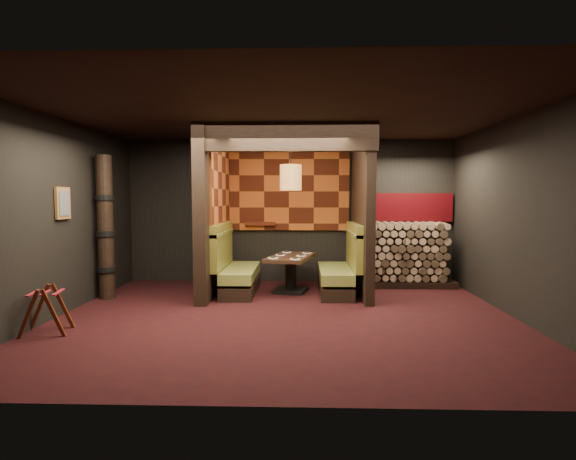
{
  "coord_description": "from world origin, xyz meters",
  "views": [
    {
      "loc": [
        0.24,
        -6.28,
        1.7
      ],
      "look_at": [
        0.0,
        1.3,
        1.15
      ],
      "focal_mm": 28.0,
      "sensor_mm": 36.0,
      "label": 1
    }
  ],
  "objects_px": {
    "luggage_rack": "(46,308)",
    "firewood_stack": "(408,254)",
    "dining_table": "(291,268)",
    "totem_column": "(105,228)",
    "booth_bench_right": "(341,271)",
    "booth_bench_left": "(235,270)",
    "pendant_lamp": "(291,178)"
  },
  "relations": [
    {
      "from": "dining_table",
      "to": "pendant_lamp",
      "type": "height_order",
      "value": "pendant_lamp"
    },
    {
      "from": "pendant_lamp",
      "to": "firewood_stack",
      "type": "height_order",
      "value": "pendant_lamp"
    },
    {
      "from": "pendant_lamp",
      "to": "firewood_stack",
      "type": "bearing_deg",
      "value": 17.02
    },
    {
      "from": "booth_bench_left",
      "to": "pendant_lamp",
      "type": "height_order",
      "value": "pendant_lamp"
    },
    {
      "from": "booth_bench_left",
      "to": "pendant_lamp",
      "type": "xyz_separation_m",
      "value": [
        1.0,
        0.01,
        1.65
      ]
    },
    {
      "from": "booth_bench_right",
      "to": "firewood_stack",
      "type": "height_order",
      "value": "firewood_stack"
    },
    {
      "from": "booth_bench_left",
      "to": "firewood_stack",
      "type": "relative_size",
      "value": 0.92
    },
    {
      "from": "booth_bench_left",
      "to": "booth_bench_right",
      "type": "distance_m",
      "value": 1.89
    },
    {
      "from": "dining_table",
      "to": "pendant_lamp",
      "type": "relative_size",
      "value": 1.34
    },
    {
      "from": "dining_table",
      "to": "totem_column",
      "type": "bearing_deg",
      "value": -168.79
    },
    {
      "from": "booth_bench_left",
      "to": "firewood_stack",
      "type": "bearing_deg",
      "value": 12.17
    },
    {
      "from": "luggage_rack",
      "to": "firewood_stack",
      "type": "distance_m",
      "value": 6.15
    },
    {
      "from": "booth_bench_left",
      "to": "luggage_rack",
      "type": "relative_size",
      "value": 2.45
    },
    {
      "from": "firewood_stack",
      "to": "dining_table",
      "type": "bearing_deg",
      "value": -164.15
    },
    {
      "from": "firewood_stack",
      "to": "totem_column",
      "type": "bearing_deg",
      "value": -166.81
    },
    {
      "from": "pendant_lamp",
      "to": "luggage_rack",
      "type": "height_order",
      "value": "pendant_lamp"
    },
    {
      "from": "dining_table",
      "to": "totem_column",
      "type": "distance_m",
      "value": 3.24
    },
    {
      "from": "booth_bench_right",
      "to": "totem_column",
      "type": "bearing_deg",
      "value": -172.14
    },
    {
      "from": "totem_column",
      "to": "firewood_stack",
      "type": "height_order",
      "value": "totem_column"
    },
    {
      "from": "dining_table",
      "to": "booth_bench_right",
      "type": "bearing_deg",
      "value": -3.94
    },
    {
      "from": "pendant_lamp",
      "to": "luggage_rack",
      "type": "relative_size",
      "value": 1.57
    },
    {
      "from": "booth_bench_left",
      "to": "luggage_rack",
      "type": "distance_m",
      "value": 3.2
    },
    {
      "from": "pendant_lamp",
      "to": "firewood_stack",
      "type": "xyz_separation_m",
      "value": [
        2.25,
        0.69,
        -1.44
      ]
    },
    {
      "from": "pendant_lamp",
      "to": "totem_column",
      "type": "relative_size",
      "value": 0.43
    },
    {
      "from": "booth_bench_left",
      "to": "luggage_rack",
      "type": "xyz_separation_m",
      "value": [
        -2.01,
        -2.49,
        -0.09
      ]
    },
    {
      "from": "dining_table",
      "to": "luggage_rack",
      "type": "relative_size",
      "value": 2.1
    },
    {
      "from": "dining_table",
      "to": "firewood_stack",
      "type": "height_order",
      "value": "firewood_stack"
    },
    {
      "from": "booth_bench_right",
      "to": "firewood_stack",
      "type": "relative_size",
      "value": 0.92
    },
    {
      "from": "booth_bench_left",
      "to": "totem_column",
      "type": "height_order",
      "value": "totem_column"
    },
    {
      "from": "booth_bench_left",
      "to": "pendant_lamp",
      "type": "bearing_deg",
      "value": 0.67
    },
    {
      "from": "totem_column",
      "to": "firewood_stack",
      "type": "bearing_deg",
      "value": 13.19
    },
    {
      "from": "dining_table",
      "to": "totem_column",
      "type": "xyz_separation_m",
      "value": [
        -3.09,
        -0.61,
        0.76
      ]
    }
  ]
}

